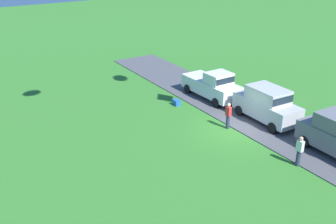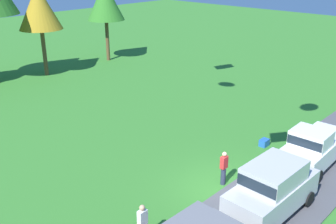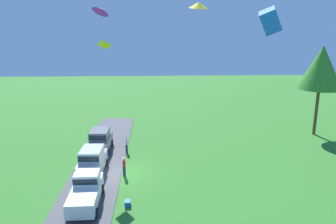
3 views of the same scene
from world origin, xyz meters
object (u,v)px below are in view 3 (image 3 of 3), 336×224
object	(u,v)px
car_pickup_near_entrance	(86,190)
cooler_box	(128,203)
kite_diamond_high_left	(105,44)
kite_box_topmost	(270,21)
car_suv_by_flagpole	(92,160)
person_on_lawn	(127,145)
tree_far_right	(321,68)
car_suv_far_end	(100,140)
kite_delta_over_trees	(101,10)
kite_delta_low_drifter	(199,5)
person_beside_suv	(124,167)

from	to	relation	value
car_pickup_near_entrance	cooler_box	world-z (taller)	car_pickup_near_entrance
kite_diamond_high_left	kite_box_topmost	size ratio (longest dim) A/B	0.80
car_suv_by_flagpole	person_on_lawn	xyz separation A→B (m)	(-4.92, 2.55, -0.42)
car_pickup_near_entrance	cooler_box	bearing A→B (deg)	82.70
car_pickup_near_entrance	tree_far_right	xyz separation A→B (m)	(-15.00, 23.98, 6.86)
cooler_box	kite_diamond_high_left	world-z (taller)	kite_diamond_high_left
car_suv_far_end	kite_box_topmost	xyz separation A→B (m)	(11.62, 12.63, 11.46)
person_on_lawn	tree_far_right	distance (m)	23.55
car_suv_far_end	kite_delta_over_trees	xyz separation A→B (m)	(6.00, 1.63, 12.34)
car_suv_far_end	kite_delta_over_trees	size ratio (longest dim) A/B	3.51
tree_far_right	cooler_box	distance (m)	27.17
car_suv_by_flagpole	cooler_box	size ratio (longest dim) A/B	8.30
car_suv_far_end	person_on_lawn	bearing A→B (deg)	80.94
tree_far_right	kite_delta_low_drifter	distance (m)	19.94
car_suv_by_flagpole	kite_delta_over_trees	xyz separation A→B (m)	(0.65, 1.48, 12.34)
cooler_box	car_suv_by_flagpole	bearing A→B (deg)	-147.66
car_pickup_near_entrance	kite_diamond_high_left	distance (m)	12.81
car_pickup_near_entrance	car_suv_by_flagpole	bearing A→B (deg)	-174.71
person_beside_suv	kite_box_topmost	bearing A→B (deg)	59.31
kite_delta_low_drifter	person_on_lawn	bearing A→B (deg)	-132.75
person_on_lawn	tree_far_right	world-z (taller)	tree_far_right
person_on_lawn	kite_diamond_high_left	bearing A→B (deg)	-37.94
car_suv_by_flagpole	car_pickup_near_entrance	bearing A→B (deg)	5.29
kite_delta_over_trees	car_suv_far_end	bearing A→B (deg)	-164.83
tree_far_right	car_suv_far_end	bearing A→B (deg)	-79.41
car_suv_by_flagpole	person_on_lawn	bearing A→B (deg)	152.60
kite_delta_over_trees	person_beside_suv	bearing A→B (deg)	95.88
cooler_box	kite_diamond_high_left	xyz separation A→B (m)	(-8.51, -2.32, 10.79)
person_beside_suv	tree_far_right	distance (m)	25.08
person_beside_suv	kite_delta_low_drifter	bearing A→B (deg)	86.73
kite_delta_over_trees	kite_box_topmost	world-z (taller)	kite_delta_over_trees
person_beside_suv	kite_delta_over_trees	size ratio (longest dim) A/B	1.29
kite_diamond_high_left	kite_delta_low_drifter	bearing A→B (deg)	62.90
cooler_box	kite_diamond_high_left	distance (m)	13.93
kite_delta_low_drifter	kite_box_topmost	xyz separation A→B (m)	(5.41, 3.67, -1.24)
person_beside_suv	kite_diamond_high_left	world-z (taller)	kite_diamond_high_left
car_suv_by_flagpole	tree_far_right	world-z (taller)	tree_far_right
kite_diamond_high_left	car_suv_by_flagpole	bearing A→B (deg)	-19.89
cooler_box	kite_box_topmost	xyz separation A→B (m)	(0.84, 9.04, 12.55)
car_suv_far_end	kite_delta_low_drifter	bearing A→B (deg)	55.26
kite_diamond_high_left	kite_delta_over_trees	xyz separation A→B (m)	(3.73, 0.36, 2.64)
tree_far_right	kite_diamond_high_left	size ratio (longest dim) A/B	9.62
person_on_lawn	cooler_box	bearing A→B (deg)	4.88
car_pickup_near_entrance	kite_delta_over_trees	bearing A→B (deg)	167.07
kite_delta_over_trees	kite_box_topmost	bearing A→B (deg)	62.94
person_on_lawn	kite_diamond_high_left	size ratio (longest dim) A/B	1.57
car_suv_by_flagpole	person_beside_suv	distance (m)	2.86
tree_far_right	kite_delta_over_trees	size ratio (longest dim) A/B	7.93
kite_diamond_high_left	car_suv_far_end	bearing A→B (deg)	-150.94
person_beside_suv	car_pickup_near_entrance	bearing A→B (deg)	-27.07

